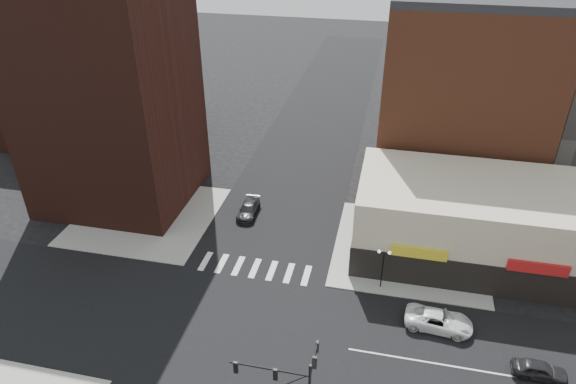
# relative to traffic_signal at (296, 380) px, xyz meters

# --- Properties ---
(ground) EXTENTS (240.00, 240.00, 0.00)m
(ground) POSITION_rel_traffic_signal_xyz_m (-7.24, 7.83, -4.96)
(ground) COLOR black
(ground) RESTS_ON ground
(road_ew) EXTENTS (200.00, 14.00, 0.02)m
(road_ew) POSITION_rel_traffic_signal_xyz_m (-7.24, 7.83, -4.95)
(road_ew) COLOR black
(road_ew) RESTS_ON ground
(road_ns) EXTENTS (14.00, 200.00, 0.02)m
(road_ns) POSITION_rel_traffic_signal_xyz_m (-7.24, 7.83, -4.95)
(road_ns) COLOR black
(road_ns) RESTS_ON ground
(sidewalk_nw) EXTENTS (15.00, 15.00, 0.12)m
(sidewalk_nw) POSITION_rel_traffic_signal_xyz_m (-21.74, 22.33, -4.90)
(sidewalk_nw) COLOR gray
(sidewalk_nw) RESTS_ON ground
(sidewalk_ne) EXTENTS (15.00, 15.00, 0.12)m
(sidewalk_ne) POSITION_rel_traffic_signal_xyz_m (7.26, 22.33, -4.90)
(sidewalk_ne) COLOR gray
(sidewalk_ne) RESTS_ON ground
(building_nw) EXTENTS (16.00, 15.00, 25.00)m
(building_nw) POSITION_rel_traffic_signal_xyz_m (-26.24, 26.33, 7.54)
(building_nw) COLOR #351711
(building_nw) RESTS_ON ground
(building_nw_low) EXTENTS (20.00, 18.00, 12.00)m
(building_nw_low) POSITION_rel_traffic_signal_xyz_m (-39.24, 41.83, 1.04)
(building_nw_low) COLOR #351711
(building_nw_low) RESTS_ON ground
(building_ne_midrise) EXTENTS (18.00, 15.00, 22.00)m
(building_ne_midrise) POSITION_rel_traffic_signal_xyz_m (11.76, 37.33, 6.04)
(building_ne_midrise) COLOR brown
(building_ne_midrise) RESTS_ON ground
(building_ne_row) EXTENTS (24.20, 12.20, 8.00)m
(building_ne_row) POSITION_rel_traffic_signal_xyz_m (13.76, 22.83, -1.66)
(building_ne_row) COLOR #C0B798
(building_ne_row) RESTS_ON ground
(traffic_signal) EXTENTS (5.59, 3.09, 7.77)m
(traffic_signal) POSITION_rel_traffic_signal_xyz_m (0.00, 0.00, 0.00)
(traffic_signal) COLOR black
(traffic_signal) RESTS_ON ground
(street_lamp_ne) EXTENTS (1.22, 0.32, 4.16)m
(street_lamp_ne) POSITION_rel_traffic_signal_xyz_m (4.76, 15.83, -1.67)
(street_lamp_ne) COLOR black
(street_lamp_ne) RESTS_ON sidewalk_ne
(white_suv) EXTENTS (5.79, 3.04, 1.55)m
(white_suv) POSITION_rel_traffic_signal_xyz_m (9.81, 11.86, -4.19)
(white_suv) COLOR white
(white_suv) RESTS_ON ground
(dark_sedan_east) EXTENTS (4.08, 1.80, 1.37)m
(dark_sedan_east) POSITION_rel_traffic_signal_xyz_m (17.09, 8.27, -4.28)
(dark_sedan_east) COLOR black
(dark_sedan_east) RESTS_ON ground
(dark_sedan_north) EXTENTS (2.08, 4.85, 1.39)m
(dark_sedan_north) POSITION_rel_traffic_signal_xyz_m (-10.59, 25.09, -4.27)
(dark_sedan_north) COLOR black
(dark_sedan_north) RESTS_ON ground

